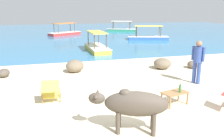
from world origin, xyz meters
name	(u,v)px	position (x,y,z in m)	size (l,w,h in m)	color
sand_beach	(148,117)	(0.00, 0.00, 0.02)	(18.00, 14.00, 0.04)	beige
water_surface	(70,34)	(0.00, 22.00, 0.00)	(60.00, 36.00, 0.03)	teal
cow	(134,104)	(-0.65, -0.63, 0.72)	(1.82, 1.01, 1.02)	#4C4238
low_bench_table	(175,94)	(1.06, 0.53, 0.37)	(0.84, 0.61, 0.39)	olive
bottle	(180,88)	(1.18, 0.47, 0.55)	(0.07, 0.07, 0.30)	#2D6B38
deck_chair_far	(51,90)	(-2.44, 1.63, 0.42)	(0.59, 0.80, 0.68)	olive
person_standing	(198,59)	(2.87, 2.13, 0.99)	(0.32, 0.46, 1.62)	#334C99
shore_rock_large	(75,66)	(-1.37, 4.95, 0.32)	(0.82, 0.74, 0.56)	#756651
shore_rock_medium	(162,63)	(2.68, 4.49, 0.29)	(0.85, 0.81, 0.50)	#756651
shore_rock_small	(193,64)	(4.15, 4.22, 0.22)	(0.59, 0.54, 0.36)	#6B5B4C
shore_rock_flat	(4,73)	(-4.29, 4.92, 0.22)	(0.56, 0.43, 0.35)	brown
boat_yellow	(97,47)	(0.70, 10.24, 0.29)	(1.22, 3.69, 1.29)	gold
boat_green	(121,29)	(6.55, 23.35, 0.29)	(3.81, 2.63, 1.29)	#338E66
boat_blue	(148,37)	(6.40, 14.68, 0.29)	(3.85, 2.15, 1.29)	#3866B7
boat_red	(65,33)	(-0.72, 20.77, 0.29)	(3.71, 2.96, 1.29)	#C63833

